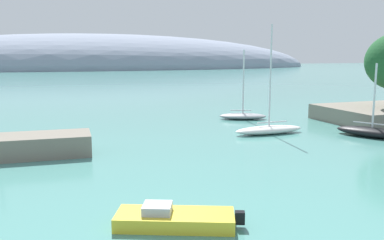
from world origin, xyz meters
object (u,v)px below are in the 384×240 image
(sailboat_black_near_shore, at_px, (372,132))
(motorboat_yellow_foreground, at_px, (174,219))
(sailboat_white_outer_mooring, at_px, (269,129))
(sailboat_grey_mid_mooring, at_px, (243,115))

(sailboat_black_near_shore, xyz_separation_m, motorboat_yellow_foreground, (-23.69, -13.30, -0.15))
(sailboat_white_outer_mooring, relative_size, motorboat_yellow_foreground, 1.81)
(sailboat_white_outer_mooring, height_order, motorboat_yellow_foreground, sailboat_white_outer_mooring)
(sailboat_black_near_shore, bearing_deg, sailboat_white_outer_mooring, -147.78)
(motorboat_yellow_foreground, bearing_deg, sailboat_grey_mid_mooring, -99.49)
(sailboat_white_outer_mooring, bearing_deg, sailboat_grey_mid_mooring, -101.30)
(sailboat_black_near_shore, relative_size, sailboat_grey_mid_mooring, 0.84)
(sailboat_grey_mid_mooring, distance_m, sailboat_white_outer_mooring, 9.45)
(sailboat_black_near_shore, height_order, sailboat_white_outer_mooring, sailboat_white_outer_mooring)
(sailboat_grey_mid_mooring, relative_size, motorboat_yellow_foreground, 1.42)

